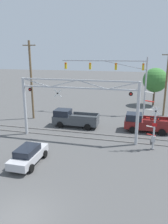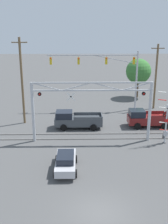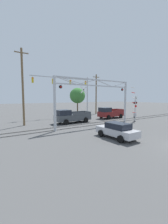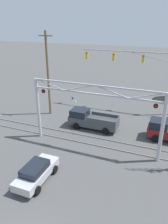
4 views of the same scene
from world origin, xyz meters
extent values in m
cube|color=gray|center=(0.00, 12.17, 0.05)|extent=(80.00, 0.08, 0.10)
cube|color=gray|center=(0.00, 13.60, 0.05)|extent=(80.00, 0.08, 0.10)
cylinder|color=#B7BABF|center=(-5.99, 11.88, 3.14)|extent=(0.31, 0.31, 6.28)
cylinder|color=#B7BABF|center=(5.99, 11.88, 3.14)|extent=(0.31, 0.31, 6.28)
cube|color=#B7BABF|center=(0.00, 11.88, 5.43)|extent=(12.28, 0.14, 0.14)
cube|color=#B7BABF|center=(0.00, 11.88, 6.21)|extent=(12.28, 0.14, 0.14)
cube|color=#B7BABF|center=(-4.49, 11.88, 5.82)|extent=(3.01, 0.08, 0.86)
cube|color=#B7BABF|center=(-1.50, 11.88, 5.82)|extent=(3.01, 0.08, 0.86)
cube|color=#B7BABF|center=(1.50, 11.88, 5.82)|extent=(3.01, 0.08, 0.86)
cube|color=#B7BABF|center=(4.49, 11.88, 5.82)|extent=(3.01, 0.08, 0.86)
cylinder|color=black|center=(-5.23, 11.88, 5.07)|extent=(0.38, 0.10, 0.38)
sphere|color=red|center=(-5.23, 11.81, 5.07)|extent=(0.18, 0.18, 0.18)
cylinder|color=#B7BABF|center=(-5.23, 11.88, 5.31)|extent=(0.04, 0.04, 0.10)
cylinder|color=black|center=(5.23, 11.88, 5.07)|extent=(0.38, 0.10, 0.38)
sphere|color=red|center=(5.23, 11.81, 5.07)|extent=(0.18, 0.18, 0.18)
cylinder|color=#B7BABF|center=(5.23, 11.88, 5.31)|extent=(0.04, 0.04, 0.10)
cube|color=white|center=(-2.10, 11.78, 4.81)|extent=(0.88, 0.03, 0.88)
cube|color=white|center=(-2.10, 11.78, 4.81)|extent=(0.88, 0.03, 0.88)
cylinder|color=black|center=(-2.10, 11.76, 4.81)|extent=(0.04, 0.04, 0.02)
cylinder|color=#B7BABF|center=(7.55, 11.13, 2.06)|extent=(0.16, 0.16, 4.12)
cylinder|color=#59595B|center=(7.55, 11.13, 0.05)|extent=(0.35, 0.35, 0.10)
cube|color=white|center=(7.55, 11.02, 3.77)|extent=(0.78, 0.03, 0.78)
cube|color=white|center=(7.55, 11.02, 3.77)|extent=(0.78, 0.03, 0.78)
cylinder|color=black|center=(7.55, 10.99, 3.77)|extent=(0.04, 0.04, 0.02)
cylinder|color=black|center=(7.27, 11.13, 3.02)|extent=(0.32, 0.09, 0.32)
sphere|color=red|center=(7.27, 11.07, 3.02)|extent=(0.16, 0.16, 0.16)
cylinder|color=black|center=(7.83, 11.13, 3.02)|extent=(0.32, 0.09, 0.32)
sphere|color=red|center=(7.83, 11.07, 3.02)|extent=(0.16, 0.16, 0.16)
cube|color=#B7BABF|center=(7.55, 11.13, 3.02)|extent=(0.64, 0.06, 0.06)
cube|color=red|center=(7.55, 11.03, 2.47)|extent=(0.44, 0.02, 0.32)
cube|color=#B2B2B7|center=(7.55, 11.13, 1.05)|extent=(0.36, 0.28, 0.56)
cylinder|color=red|center=(7.32, 11.13, 1.45)|extent=(0.80, 0.09, 0.18)
cylinder|color=white|center=(7.23, 11.13, 2.24)|extent=(0.80, 0.09, 0.18)
cylinder|color=red|center=(7.14, 11.13, 3.03)|extent=(0.80, 0.09, 0.18)
cylinder|color=white|center=(7.05, 11.13, 3.82)|extent=(0.80, 0.09, 0.18)
cylinder|color=red|center=(6.95, 11.13, 4.61)|extent=(0.80, 0.09, 0.18)
cylinder|color=white|center=(6.86, 11.13, 5.41)|extent=(0.80, 0.09, 0.18)
cube|color=#3F3F42|center=(7.41, 11.13, 0.70)|extent=(0.24, 0.12, 0.36)
cylinder|color=#B7BABF|center=(6.79, 23.19, 4.15)|extent=(0.24, 0.24, 8.30)
cube|color=#B7BABF|center=(0.59, 23.19, 7.70)|extent=(12.39, 0.14, 0.14)
cube|color=#B7BABF|center=(3.69, 23.19, 7.10)|extent=(6.21, 0.08, 1.28)
cylinder|color=#B7BABF|center=(-5.11, 23.19, 7.55)|extent=(0.04, 0.04, 0.30)
cube|color=gold|center=(-5.11, 23.19, 6.92)|extent=(0.30, 0.26, 0.96)
sphere|color=red|center=(-5.11, 23.02, 7.27)|extent=(0.18, 0.18, 0.18)
cylinder|color=#B7BABF|center=(-1.31, 23.19, 7.55)|extent=(0.04, 0.04, 0.30)
cube|color=gold|center=(-1.31, 23.19, 6.92)|extent=(0.30, 0.26, 0.96)
sphere|color=red|center=(-1.31, 23.02, 7.27)|extent=(0.18, 0.18, 0.18)
cylinder|color=#B7BABF|center=(2.49, 23.19, 7.55)|extent=(0.04, 0.04, 0.30)
cube|color=gold|center=(2.49, 23.19, 6.92)|extent=(0.30, 0.26, 0.96)
sphere|color=red|center=(2.49, 23.02, 7.27)|extent=(0.18, 0.18, 0.18)
cylinder|color=#B7BABF|center=(6.29, 23.19, 7.55)|extent=(0.04, 0.04, 0.30)
cube|color=gold|center=(6.29, 23.19, 6.92)|extent=(0.30, 0.26, 0.96)
sphere|color=red|center=(6.29, 23.02, 7.27)|extent=(0.18, 0.18, 0.18)
cube|color=#3D4247|center=(-1.36, 15.70, 0.84)|extent=(5.55, 1.94, 0.90)
cube|color=black|center=(-3.03, 15.70, 1.67)|extent=(1.91, 1.78, 0.76)
cube|color=#3D4247|center=(-0.31, 14.77, 1.46)|extent=(3.24, 0.08, 0.34)
cube|color=#3D4247|center=(-0.31, 16.63, 1.46)|extent=(3.24, 0.08, 0.34)
cube|color=#3D4247|center=(1.36, 15.70, 1.46)|extent=(0.10, 1.86, 0.34)
cylinder|color=black|center=(-3.08, 14.72, 0.39)|extent=(0.77, 0.24, 0.77)
cylinder|color=black|center=(-3.08, 16.68, 0.39)|extent=(0.77, 0.24, 0.77)
cylinder|color=black|center=(0.36, 14.72, 0.39)|extent=(0.77, 0.24, 0.77)
cylinder|color=black|center=(0.36, 16.68, 0.39)|extent=(0.77, 0.24, 0.77)
cube|color=maroon|center=(7.12, 16.06, 0.84)|extent=(5.12, 1.94, 0.90)
cube|color=black|center=(5.59, 16.06, 1.67)|extent=(1.76, 1.78, 0.76)
cube|color=maroon|center=(8.10, 15.13, 1.46)|extent=(2.96, 0.08, 0.34)
cube|color=maroon|center=(8.10, 16.99, 1.46)|extent=(2.96, 0.08, 0.34)
cube|color=maroon|center=(9.63, 16.06, 1.46)|extent=(0.10, 1.86, 0.34)
cylinder|color=black|center=(5.53, 15.08, 0.39)|extent=(0.77, 0.24, 0.77)
cylinder|color=black|center=(5.53, 17.04, 0.39)|extent=(0.77, 0.24, 0.77)
cylinder|color=black|center=(8.71, 15.08, 0.39)|extent=(0.77, 0.24, 0.77)
cylinder|color=black|center=(8.71, 17.04, 0.39)|extent=(0.77, 0.24, 0.77)
cube|color=#B7B7BC|center=(-2.44, 5.79, 0.64)|extent=(1.64, 4.21, 0.63)
cube|color=black|center=(-2.44, 5.62, 1.23)|extent=(1.40, 2.19, 0.53)
cylinder|color=black|center=(-3.27, 7.05, 0.33)|extent=(0.24, 0.66, 0.66)
cylinder|color=black|center=(-1.61, 7.05, 0.33)|extent=(0.24, 0.66, 0.66)
cylinder|color=black|center=(-3.27, 4.53, 0.33)|extent=(0.24, 0.66, 0.66)
cylinder|color=black|center=(-1.61, 4.53, 0.33)|extent=(0.24, 0.66, 0.66)
cylinder|color=brown|center=(-8.06, 17.58, 5.18)|extent=(0.28, 0.28, 10.35)
cube|color=brown|center=(-8.06, 17.58, 9.75)|extent=(1.80, 0.12, 0.12)
cylinder|color=silver|center=(-8.88, 17.58, 9.85)|extent=(0.08, 0.08, 0.12)
cylinder|color=silver|center=(-7.24, 17.58, 9.85)|extent=(0.08, 0.08, 0.12)
cylinder|color=brown|center=(9.56, 23.48, 4.58)|extent=(0.28, 0.28, 9.17)
cube|color=brown|center=(9.56, 23.48, 8.57)|extent=(1.80, 0.12, 0.12)
cylinder|color=silver|center=(8.74, 23.48, 8.67)|extent=(0.08, 0.08, 0.12)
cylinder|color=silver|center=(10.38, 23.48, 8.67)|extent=(0.08, 0.08, 0.12)
cylinder|color=brown|center=(8.44, 29.89, 1.47)|extent=(0.32, 0.32, 2.94)
sphere|color=#387533|center=(8.44, 29.89, 4.37)|extent=(4.08, 4.08, 4.08)
camera|label=1|loc=(6.01, -8.87, 8.83)|focal=35.00mm
camera|label=2|loc=(-1.31, -15.46, 11.84)|focal=45.00mm
camera|label=3|loc=(-12.91, -3.87, 3.83)|focal=24.00mm
camera|label=4|loc=(5.94, -5.41, 11.47)|focal=35.00mm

